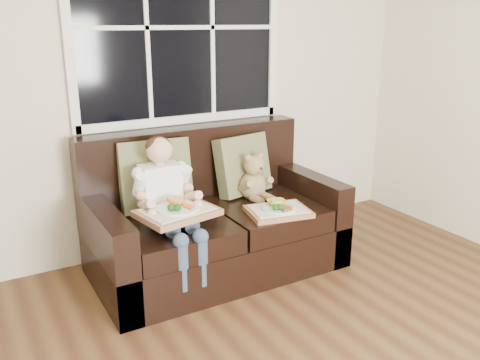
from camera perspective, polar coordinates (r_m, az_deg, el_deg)
room_walls at (r=1.58m, az=22.27°, el=12.65°), size 4.52×5.02×2.71m
window_back at (r=3.77m, az=-6.78°, el=16.65°), size 1.62×0.04×1.37m
loveseat at (r=3.62m, az=-3.12°, el=-5.06°), size 1.70×0.92×0.96m
pillow_left at (r=3.50m, az=-9.51°, el=0.52°), size 0.50×0.27×0.50m
pillow_right at (r=3.78m, az=0.31°, el=1.71°), size 0.47×0.28×0.45m
child at (r=3.26m, az=-8.25°, el=-1.63°), size 0.37×0.59×0.84m
teddy_bear at (r=3.68m, az=1.58°, el=0.00°), size 0.21×0.27×0.35m
tray_left at (r=3.15m, az=-7.06°, el=-3.47°), size 0.51×0.43×0.10m
tray_right at (r=3.43m, az=4.31°, el=-3.36°), size 0.46×0.38×0.09m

